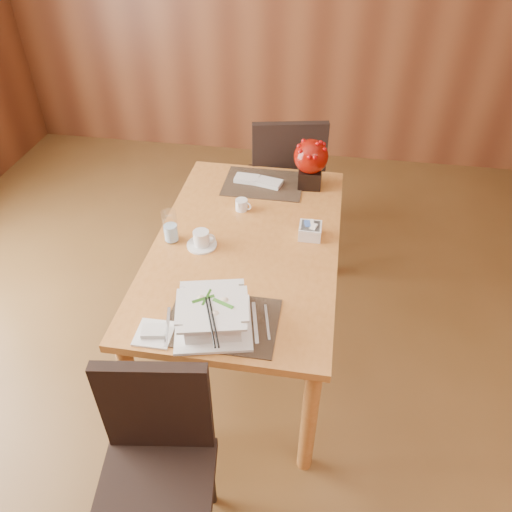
% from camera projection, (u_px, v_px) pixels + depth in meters
% --- Properties ---
extents(ground, '(6.00, 6.00, 0.00)m').
position_uv_depth(ground, '(227.00, 434.00, 2.47)').
color(ground, brown).
rests_on(ground, ground).
extents(dining_table, '(0.90, 1.50, 0.75)m').
position_uv_depth(dining_table, '(247.00, 257.00, 2.52)').
color(dining_table, '#C37836').
rests_on(dining_table, ground).
extents(placemat_near, '(0.45, 0.33, 0.01)m').
position_uv_depth(placemat_near, '(223.00, 322.00, 2.03)').
color(placemat_near, black).
rests_on(placemat_near, dining_table).
extents(placemat_far, '(0.45, 0.33, 0.01)m').
position_uv_depth(placemat_far, '(263.00, 184.00, 2.87)').
color(placemat_far, black).
rests_on(placemat_far, dining_table).
extents(soup_setting, '(0.37, 0.37, 0.12)m').
position_uv_depth(soup_setting, '(213.00, 315.00, 1.98)').
color(soup_setting, silver).
rests_on(soup_setting, dining_table).
extents(coffee_cup, '(0.15, 0.15, 0.08)m').
position_uv_depth(coffee_cup, '(201.00, 240.00, 2.41)').
color(coffee_cup, silver).
rests_on(coffee_cup, dining_table).
extents(water_glass, '(0.08, 0.08, 0.17)m').
position_uv_depth(water_glass, '(170.00, 227.00, 2.41)').
color(water_glass, white).
rests_on(water_glass, dining_table).
extents(creamer_jug, '(0.11, 0.11, 0.06)m').
position_uv_depth(creamer_jug, '(242.00, 205.00, 2.65)').
color(creamer_jug, silver).
rests_on(creamer_jug, dining_table).
extents(sugar_caddy, '(0.11, 0.11, 0.07)m').
position_uv_depth(sugar_caddy, '(310.00, 231.00, 2.47)').
color(sugar_caddy, silver).
rests_on(sugar_caddy, dining_table).
extents(berry_decor, '(0.19, 0.19, 0.28)m').
position_uv_depth(berry_decor, '(311.00, 161.00, 2.76)').
color(berry_decor, black).
rests_on(berry_decor, dining_table).
extents(napkins_far, '(0.29, 0.15, 0.02)m').
position_uv_depth(napkins_far, '(260.00, 181.00, 2.87)').
color(napkins_far, silver).
rests_on(napkins_far, dining_table).
extents(bread_plate, '(0.15, 0.15, 0.01)m').
position_uv_depth(bread_plate, '(154.00, 334.00, 1.98)').
color(bread_plate, silver).
rests_on(bread_plate, dining_table).
extents(near_chair, '(0.48, 0.48, 0.91)m').
position_uv_depth(near_chair, '(156.00, 460.00, 1.83)').
color(near_chair, black).
rests_on(near_chair, ground).
extents(far_chair, '(0.56, 0.56, 1.02)m').
position_uv_depth(far_chair, '(286.00, 179.00, 3.27)').
color(far_chair, black).
rests_on(far_chair, ground).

